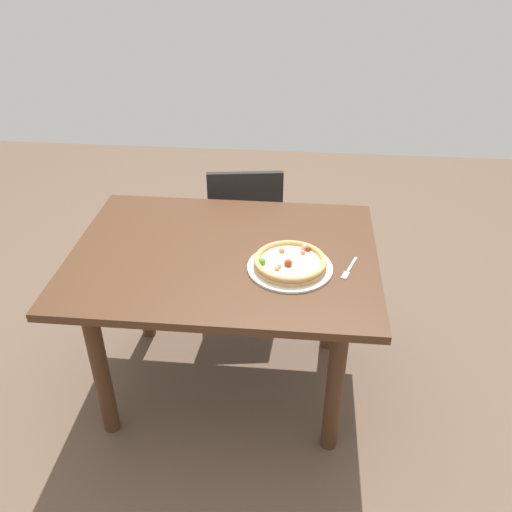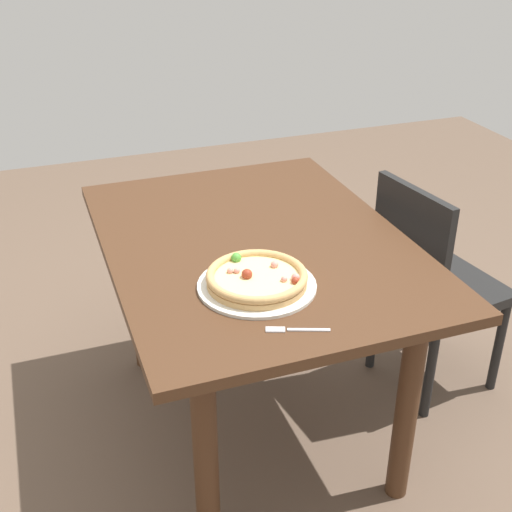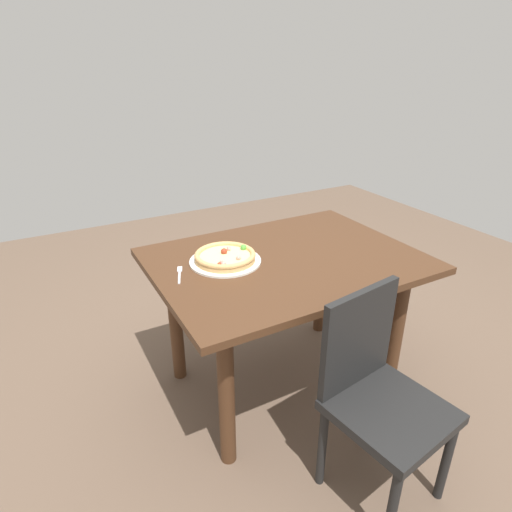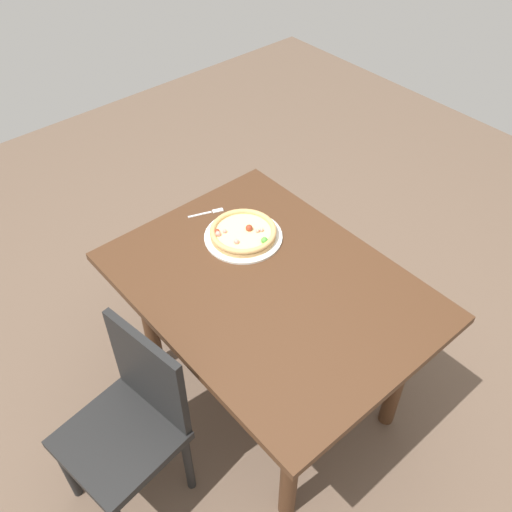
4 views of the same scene
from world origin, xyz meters
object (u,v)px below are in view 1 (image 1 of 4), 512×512
at_px(plate, 290,268).
at_px(fork, 349,270).
at_px(dining_table, 225,275).
at_px(pizza, 290,262).
at_px(chair_near, 245,229).

distance_m(plate, fork, 0.23).
distance_m(dining_table, fork, 0.53).
distance_m(pizza, fork, 0.23).
bearing_deg(chair_near, pizza, -79.29).
xyz_separation_m(plate, pizza, (0.00, -0.00, 0.03)).
relative_size(plate, fork, 2.12).
xyz_separation_m(dining_table, fork, (-0.51, 0.08, 0.12)).
bearing_deg(fork, chair_near, -126.19).
bearing_deg(plate, fork, -177.08).
bearing_deg(plate, pizza, -28.80).
xyz_separation_m(chair_near, pizza, (-0.27, 0.78, 0.32)).
relative_size(dining_table, plate, 3.74).
bearing_deg(pizza, dining_table, -18.92).
height_order(dining_table, pizza, pizza).
height_order(chair_near, fork, chair_near).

